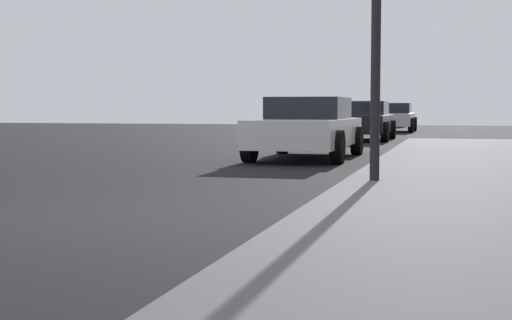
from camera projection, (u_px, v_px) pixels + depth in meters
name	position (u px, v px, depth m)	size (l,w,h in m)	color
ground_plane	(92.00, 217.00, 7.03)	(80.00, 80.00, 0.00)	black
car_white	(308.00, 127.00, 15.33)	(1.93, 4.42, 1.27)	white
car_black	(363.00, 120.00, 24.08)	(1.92, 4.23, 1.27)	black
car_silver	(392.00, 117.00, 32.82)	(2.06, 4.11, 1.27)	#B7B7BF
car_yellow	(390.00, 115.00, 42.05)	(1.98, 4.25, 1.27)	yellow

